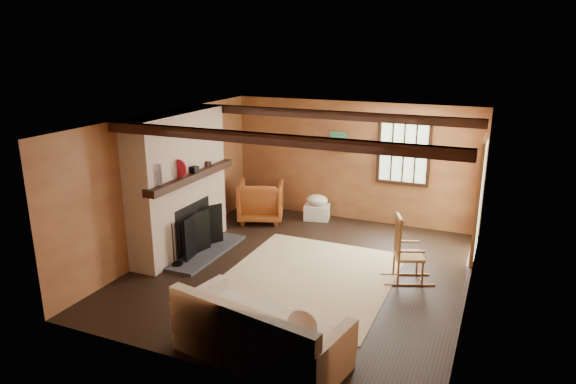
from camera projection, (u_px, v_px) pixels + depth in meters
The scene contains 10 objects.
ground at pixel (301, 271), 8.17m from camera, with size 5.50×5.50×0.00m, color black.
room_envelope at pixel (321, 169), 7.85m from camera, with size 5.02×5.52×2.44m.
fireplace at pixel (180, 189), 8.70m from camera, with size 1.02×2.30×2.40m.
rug at pixel (308, 278), 7.92m from camera, with size 2.50×3.00×0.01m, color tan.
rocking_chair at pixel (406, 253), 7.72m from camera, with size 0.86×0.65×1.05m.
sofa at pixel (259, 338), 5.80m from camera, with size 2.13×1.25×0.81m.
firewood_pile at pixel (261, 204), 11.16m from camera, with size 0.65×0.12×0.24m.
laundry_basket at pixel (317, 212), 10.51m from camera, with size 0.50×0.38×0.30m, color white.
basket_pillow at pixel (317, 200), 10.43m from camera, with size 0.44×0.35×0.22m, color silver.
armchair at pixel (261, 201), 10.39m from camera, with size 0.87×0.89×0.81m, color #BF6026.
Camera 1 is at (2.77, -6.96, 3.51)m, focal length 32.00 mm.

